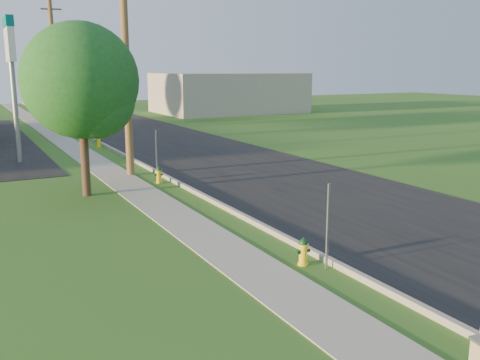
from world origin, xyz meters
name	(u,v)px	position (x,y,z in m)	size (l,w,h in m)	color
ground_plane	(472,357)	(0.00, 0.00, 0.00)	(140.00, 140.00, 0.00)	#365723
road	(325,196)	(4.50, 10.00, 0.01)	(8.00, 120.00, 0.02)	black
curb	(225,207)	(0.50, 10.00, 0.07)	(0.15, 120.00, 0.15)	gray
sidewalk	(175,216)	(-1.25, 10.00, 0.01)	(1.50, 120.00, 0.03)	gray
utility_pole_mid	(126,57)	(-0.60, 17.00, 4.95)	(1.40, 0.32, 9.80)	brown
utility_pole_far	(55,64)	(-0.60, 35.00, 4.80)	(1.40, 0.32, 9.50)	brown
sign_post_near	(328,227)	(0.25, 4.20, 1.00)	(0.05, 0.04, 2.00)	gray
sign_post_mid	(156,154)	(0.25, 16.00, 1.00)	(0.05, 0.04, 2.00)	gray
sign_post_far	(91,126)	(0.25, 28.20, 1.00)	(0.05, 0.04, 2.00)	gray
price_pylon	(10,48)	(-4.50, 22.50, 5.43)	(0.34, 2.04, 6.85)	gray
distant_building	(228,93)	(18.00, 45.00, 2.00)	(14.00, 10.00, 4.00)	#A1968A
tree_verge	(84,85)	(-2.97, 13.99, 3.93)	(4.03, 4.03, 6.11)	#38261A
hydrant_near	(303,252)	(-0.09, 4.65, 0.33)	(0.35, 0.31, 0.67)	yellow
hydrant_mid	(159,175)	(-0.06, 14.89, 0.33)	(0.35, 0.31, 0.67)	gold
hydrant_far	(99,141)	(0.14, 25.96, 0.38)	(0.40, 0.36, 0.78)	yellow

